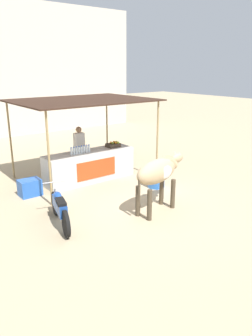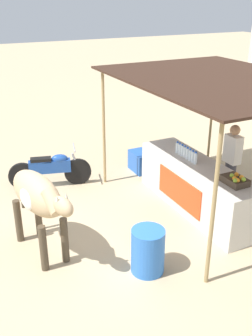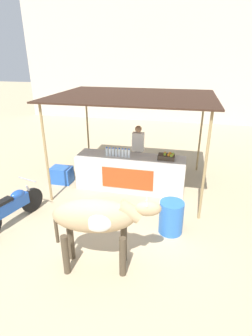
% 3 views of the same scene
% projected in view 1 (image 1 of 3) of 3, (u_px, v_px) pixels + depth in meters
% --- Properties ---
extents(ground_plane, '(60.00, 60.00, 0.00)m').
position_uv_depth(ground_plane, '(132.00, 201.00, 9.07)').
color(ground_plane, tan).
extents(stall_counter, '(3.00, 0.82, 0.96)m').
position_uv_depth(stall_counter, '(90.00, 166.00, 10.59)').
color(stall_counter, beige).
rests_on(stall_counter, ground).
extents(stall_awning, '(4.20, 3.20, 2.57)m').
position_uv_depth(stall_awning, '(83.00, 103.00, 10.22)').
color(stall_awning, '#382319').
rests_on(stall_awning, ground).
extents(water_bottle_row, '(0.70, 0.07, 0.25)m').
position_uv_depth(water_bottle_row, '(80.00, 150.00, 10.17)').
color(water_bottle_row, silver).
rests_on(water_bottle_row, stall_counter).
extents(fruit_crate, '(0.44, 0.32, 0.18)m').
position_uv_depth(fruit_crate, '(113.00, 145.00, 11.03)').
color(fruit_crate, '#3F3326').
rests_on(fruit_crate, stall_counter).
extents(vendor_behind_counter, '(0.34, 0.22, 1.65)m').
position_uv_depth(vendor_behind_counter, '(79.00, 150.00, 11.09)').
color(vendor_behind_counter, '#383842').
rests_on(vendor_behind_counter, ground).
extents(cooler_box, '(0.60, 0.44, 0.48)m').
position_uv_depth(cooler_box, '(30.00, 188.00, 9.37)').
color(cooler_box, blue).
rests_on(cooler_box, ground).
extents(water_barrel, '(0.51, 0.51, 0.72)m').
position_uv_depth(water_barrel, '(156.00, 176.00, 10.01)').
color(water_barrel, blue).
rests_on(water_barrel, ground).
extents(cow, '(1.85, 0.76, 1.44)m').
position_uv_depth(cow, '(158.00, 173.00, 8.13)').
color(cow, tan).
rests_on(cow, ground).
extents(motorcycle_parked, '(0.69, 1.76, 0.90)m').
position_uv_depth(motorcycle_parked, '(60.00, 208.00, 7.58)').
color(motorcycle_parked, black).
rests_on(motorcycle_parked, ground).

